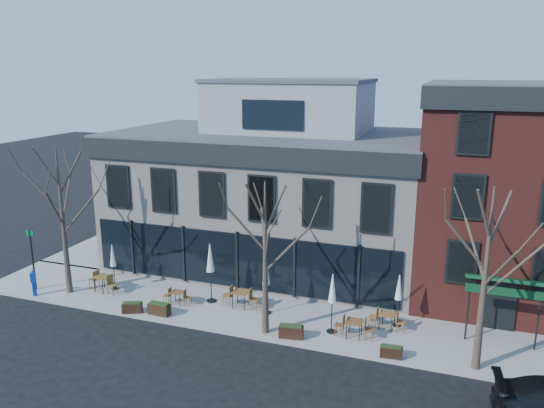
% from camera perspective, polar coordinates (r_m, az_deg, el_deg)
% --- Properties ---
extents(ground, '(120.00, 120.00, 0.00)m').
position_cam_1_polar(ground, '(29.23, -3.63, -9.53)').
color(ground, black).
rests_on(ground, ground).
extents(sidewalk_front, '(33.50, 4.70, 0.15)m').
position_cam_1_polar(sidewalk_front, '(26.33, 1.16, -12.14)').
color(sidewalk_front, gray).
rests_on(sidewalk_front, ground).
extents(sidewalk_side, '(4.50, 12.00, 0.15)m').
position_cam_1_polar(sidewalk_side, '(39.36, -15.40, -3.56)').
color(sidewalk_side, gray).
rests_on(sidewalk_side, ground).
extents(corner_building, '(18.39, 10.39, 11.10)m').
position_cam_1_polar(corner_building, '(32.22, -0.12, 1.62)').
color(corner_building, beige).
rests_on(corner_building, ground).
extents(red_brick_building, '(8.20, 11.78, 11.18)m').
position_cam_1_polar(red_brick_building, '(30.26, 23.56, 1.34)').
color(red_brick_building, maroon).
rests_on(red_brick_building, ground).
extents(tree_corner, '(3.93, 3.98, 7.92)m').
position_cam_1_polar(tree_corner, '(29.63, -21.59, -1.49)').
color(tree_corner, '#382B21').
rests_on(tree_corner, sidewalk_front).
extents(tree_mid, '(3.50, 3.55, 7.04)m').
position_cam_1_polar(tree_mid, '(23.41, -0.71, -5.70)').
color(tree_mid, '#382B21').
rests_on(tree_mid, sidewalk_front).
extents(tree_right, '(3.72, 3.77, 7.48)m').
position_cam_1_polar(tree_right, '(22.10, 21.95, -7.40)').
color(tree_right, '#382B21').
rests_on(tree_right, sidewalk_front).
extents(sign_pole, '(0.50, 0.10, 3.40)m').
position_cam_1_polar(sign_pole, '(31.36, -24.38, -5.09)').
color(sign_pole, black).
rests_on(sign_pole, sidewalk_front).
extents(call_box, '(0.29, 0.28, 1.42)m').
position_cam_1_polar(call_box, '(30.90, -24.27, -7.68)').
color(call_box, '#0C38A8').
rests_on(call_box, sidewalk_front).
extents(cafe_set_0, '(2.02, 0.94, 1.04)m').
position_cam_1_polar(cafe_set_0, '(30.27, -17.70, -7.96)').
color(cafe_set_0, brown).
rests_on(cafe_set_0, sidewalk_front).
extents(cafe_set_2, '(1.56, 0.66, 0.82)m').
position_cam_1_polar(cafe_set_2, '(27.81, -10.15, -9.75)').
color(cafe_set_2, brown).
rests_on(cafe_set_2, sidewalk_front).
extents(cafe_set_3, '(1.96, 0.79, 1.03)m').
position_cam_1_polar(cafe_set_3, '(27.08, -3.38, -9.97)').
color(cafe_set_3, brown).
rests_on(cafe_set_3, sidewalk_front).
extents(cafe_set_4, '(1.81, 0.73, 0.95)m').
position_cam_1_polar(cafe_set_4, '(24.55, 8.84, -12.93)').
color(cafe_set_4, brown).
rests_on(cafe_set_4, sidewalk_front).
extents(cafe_set_5, '(1.77, 0.78, 0.91)m').
position_cam_1_polar(cafe_set_5, '(25.55, 12.26, -12.01)').
color(cafe_set_5, brown).
rests_on(cafe_set_5, sidewalk_front).
extents(umbrella_0, '(0.41, 0.41, 2.54)m').
position_cam_1_polar(umbrella_0, '(29.92, -16.76, -5.57)').
color(umbrella_0, black).
rests_on(umbrella_0, sidewalk_front).
extents(umbrella_1, '(0.50, 0.50, 3.13)m').
position_cam_1_polar(umbrella_1, '(27.18, -6.66, -6.11)').
color(umbrella_1, black).
rests_on(umbrella_1, sidewalk_front).
extents(umbrella_2, '(0.47, 0.47, 2.92)m').
position_cam_1_polar(umbrella_2, '(25.78, -0.65, -7.53)').
color(umbrella_2, black).
rests_on(umbrella_2, sidewalk_front).
extents(umbrella_3, '(0.45, 0.45, 2.83)m').
position_cam_1_polar(umbrella_3, '(24.18, 6.51, -9.33)').
color(umbrella_3, black).
rests_on(umbrella_3, sidewalk_front).
extents(umbrella_4, '(0.41, 0.41, 2.54)m').
position_cam_1_polar(umbrella_4, '(25.36, 13.48, -9.00)').
color(umbrella_4, black).
rests_on(umbrella_4, sidewalk_front).
extents(planter_0, '(1.04, 0.72, 0.54)m').
position_cam_1_polar(planter_0, '(27.46, -14.80, -10.69)').
color(planter_0, black).
rests_on(planter_0, sidewalk_front).
extents(planter_1, '(1.11, 0.47, 0.61)m').
position_cam_1_polar(planter_1, '(26.93, -12.04, -10.95)').
color(planter_1, black).
rests_on(planter_1, sidewalk_front).
extents(planter_2, '(1.14, 0.61, 0.61)m').
position_cam_1_polar(planter_2, '(24.32, 2.07, -13.53)').
color(planter_2, black).
rests_on(planter_2, sidewalk_front).
extents(planter_3, '(0.95, 0.44, 0.52)m').
position_cam_1_polar(planter_3, '(23.40, 12.71, -15.23)').
color(planter_3, black).
rests_on(planter_3, sidewalk_front).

